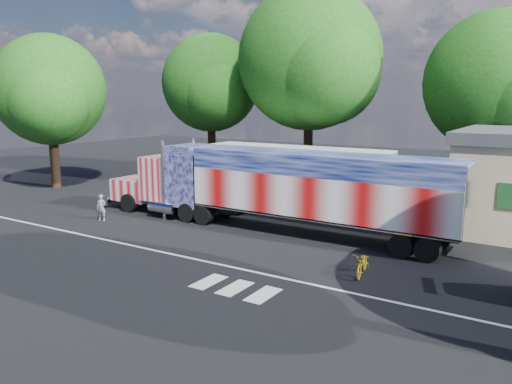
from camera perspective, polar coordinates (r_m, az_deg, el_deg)
The scene contains 10 objects.
ground at distance 24.35m, azimuth -3.78°, elevation -5.51°, with size 100.00×100.00×0.00m, color black.
lane_markings at distance 20.50m, azimuth -6.10°, elevation -8.69°, with size 30.00×2.67×0.01m.
semi_truck at distance 25.74m, azimuth 2.13°, elevation 0.65°, with size 20.95×3.31×4.47m.
coach_bus at distance 32.86m, azimuth 4.55°, elevation 2.09°, with size 12.52×2.91×3.64m.
woman at distance 29.25m, azimuth -17.26°, elevation -1.71°, with size 0.54×0.36×1.49m, color slate.
bicycle at distance 19.97m, azimuth 12.06°, elevation -8.00°, with size 0.62×1.78×0.93m, color gold.
tree_n_mid at distance 38.72m, azimuth 6.35°, elevation 14.85°, with size 11.27×10.73×15.06m.
tree_w_a at distance 40.83m, azimuth -22.47°, elevation 10.66°, with size 8.62×8.21×11.48m.
tree_nw_a at distance 44.26m, azimuth -5.08°, elevation 12.24°, with size 8.82×8.40×12.26m.
tree_ne_a at distance 37.12m, azimuth 26.06°, elevation 11.13°, with size 9.85×9.39×12.49m.
Camera 1 is at (13.76, -18.90, 6.79)m, focal length 35.00 mm.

